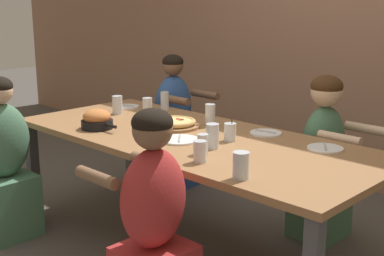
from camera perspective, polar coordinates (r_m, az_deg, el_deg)
ground_plane at (r=3.60m, az=0.00°, el=-12.57°), size 18.00×18.00×0.00m
dining_table at (r=3.35m, az=0.00°, el=-1.92°), size 2.46×1.04×0.76m
pizza_board_main at (r=3.55m, az=-1.82°, el=0.50°), size 0.34×0.34×0.05m
skillet_bowl at (r=3.56m, az=-10.09°, el=0.86°), size 0.30×0.21×0.13m
empty_plate_a at (r=3.22m, az=-1.34°, el=-1.26°), size 0.24×0.24×0.02m
empty_plate_b at (r=4.21m, az=-6.95°, el=2.28°), size 0.19×0.19×0.02m
empty_plate_c at (r=3.13m, az=14.01°, el=-2.12°), size 0.20×0.20×0.02m
empty_plate_d at (r=3.41m, az=7.88°, el=-0.54°), size 0.20×0.20×0.02m
cocktail_glass_blue at (r=3.21m, az=4.07°, el=-0.53°), size 0.07×0.07×0.14m
drinking_glass_a at (r=4.09m, az=-2.93°, el=2.92°), size 0.06×0.06×0.14m
drinking_glass_b at (r=3.95m, az=-4.77°, el=2.23°), size 0.07×0.07×0.12m
drinking_glass_c at (r=2.55m, az=5.24°, el=-4.00°), size 0.08×0.08×0.13m
drinking_glass_d at (r=3.58m, az=1.95°, el=1.25°), size 0.07×0.07×0.15m
drinking_glass_e at (r=2.94m, az=1.15°, el=-1.82°), size 0.06×0.06×0.11m
drinking_glass_f at (r=3.05m, az=2.19°, el=-1.05°), size 0.08×0.08×0.14m
drinking_glass_g at (r=2.80m, az=0.85°, el=-2.67°), size 0.07×0.07×0.12m
drinking_glass_h at (r=3.98m, az=-7.96°, el=2.35°), size 0.08×0.08×0.14m
diner_far_left at (r=4.54m, az=-1.96°, el=-0.01°), size 0.51×0.40×1.14m
diner_far_midright at (r=3.68m, az=13.76°, el=-3.71°), size 0.51×0.40×1.11m
diner_near_midright at (r=2.62m, az=-4.11°, el=-10.90°), size 0.51×0.40×1.11m
diner_near_left at (r=3.79m, az=-19.30°, el=-3.87°), size 0.51×0.40×1.10m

